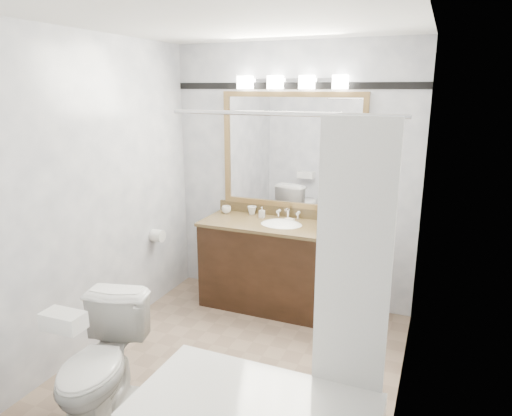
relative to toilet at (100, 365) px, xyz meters
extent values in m
cube|color=gray|center=(0.54, 0.87, -0.39)|extent=(2.40, 2.60, 0.01)
cube|color=white|center=(0.54, 0.87, 2.12)|extent=(2.40, 2.60, 0.01)
cube|color=white|center=(0.54, 2.18, 0.87)|extent=(2.40, 0.01, 2.50)
cube|color=white|center=(0.54, -0.43, 0.87)|extent=(2.40, 0.01, 2.50)
cube|color=white|center=(-0.66, 0.87, 0.87)|extent=(0.01, 2.60, 2.50)
cube|color=white|center=(1.75, 0.87, 0.87)|extent=(0.01, 2.60, 2.50)
cube|color=black|center=(0.54, 1.89, 0.03)|extent=(1.50, 0.55, 0.82)
cube|color=olive|center=(0.54, 1.89, 0.45)|extent=(1.53, 0.58, 0.03)
cube|color=olive|center=(0.54, 2.16, 0.52)|extent=(1.53, 0.03, 0.10)
ellipsoid|color=white|center=(0.54, 1.89, 0.44)|extent=(0.44, 0.34, 0.14)
cube|color=#9A7745|center=(0.54, 2.15, 1.64)|extent=(1.40, 0.04, 0.05)
cube|color=#9A7745|center=(0.54, 2.15, 0.59)|extent=(1.40, 0.04, 0.05)
cube|color=#9A7745|center=(-0.13, 2.15, 1.12)|extent=(0.05, 0.04, 1.00)
cube|color=#9A7745|center=(1.22, 2.15, 1.12)|extent=(0.05, 0.04, 1.00)
cube|color=white|center=(0.54, 2.16, 1.12)|extent=(1.30, 0.01, 1.00)
cube|color=silver|center=(0.54, 2.14, 1.77)|extent=(0.90, 0.05, 0.03)
cube|color=white|center=(0.09, 2.09, 1.75)|extent=(0.12, 0.12, 0.12)
cube|color=white|center=(0.39, 2.09, 1.75)|extent=(0.12, 0.12, 0.12)
cube|color=white|center=(0.69, 2.09, 1.75)|extent=(0.12, 0.12, 0.12)
cube|color=white|center=(0.99, 2.09, 1.75)|extent=(0.12, 0.12, 0.12)
cube|color=black|center=(0.54, 2.17, 1.72)|extent=(2.40, 0.01, 0.06)
cylinder|color=silver|center=(1.07, 0.33, 1.57)|extent=(1.30, 0.02, 0.02)
cube|color=white|center=(1.49, 0.32, 0.79)|extent=(0.40, 0.04, 1.55)
cylinder|color=white|center=(-0.60, 1.54, 0.32)|extent=(0.11, 0.12, 0.12)
imported|color=white|center=(0.00, 0.00, 0.00)|extent=(0.60, 0.84, 0.77)
cube|color=white|center=(0.00, -0.25, 0.43)|extent=(0.24, 0.14, 0.10)
cylinder|color=black|center=(1.00, 1.79, 0.47)|extent=(0.17, 0.17, 0.02)
cylinder|color=black|center=(0.99, 1.84, 0.60)|extent=(0.14, 0.14, 0.24)
sphere|color=black|center=(0.99, 1.84, 0.72)|extent=(0.15, 0.15, 0.15)
cube|color=black|center=(1.00, 1.77, 0.67)|extent=(0.11, 0.11, 0.05)
cylinder|color=silver|center=(1.00, 1.77, 0.50)|extent=(0.06, 0.06, 0.06)
imported|color=white|center=(-0.10, 2.05, 0.50)|extent=(0.10, 0.10, 0.07)
imported|color=white|center=(0.16, 2.10, 0.51)|extent=(0.11, 0.11, 0.08)
imported|color=white|center=(0.29, 2.03, 0.52)|extent=(0.05, 0.05, 0.11)
cube|color=beige|center=(0.59, 2.01, 0.48)|extent=(0.10, 0.08, 0.03)
camera|label=1|loc=(1.88, -1.97, 1.70)|focal=32.00mm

